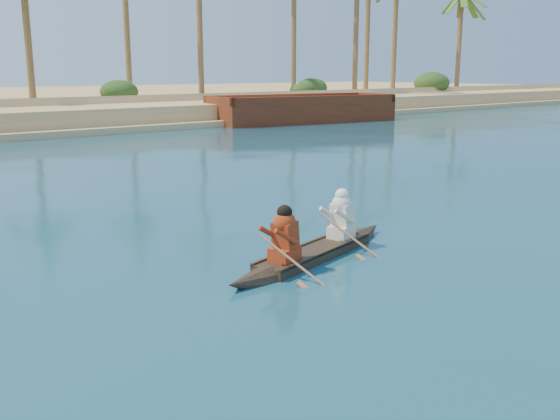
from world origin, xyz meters
TOP-DOWN VIEW (x-y plane):
  - ground at (0.00, 0.00)m, footprint 160.00×160.00m
  - shrub_cluster at (0.00, 31.50)m, footprint 100.00×6.00m
  - canoe at (-4.87, -1.12)m, footprint 4.79×1.72m
  - barge_right at (15.57, 22.00)m, footprint 12.92×6.09m

SIDE VIEW (x-z plane):
  - ground at x=0.00m, z-range 0.00..0.00m
  - canoe at x=-4.87m, z-range -0.40..0.91m
  - barge_right at x=15.57m, z-range -0.31..1.76m
  - shrub_cluster at x=0.00m, z-range 0.00..2.40m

